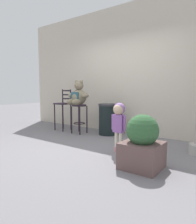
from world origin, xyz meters
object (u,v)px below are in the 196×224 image
object	(u,v)px
trash_bin	(108,119)
planter_with_shrub	(142,144)
bar_stool_with_teddy	(79,113)
bar_chair_empty	(63,107)
child_walking	(119,117)
teddy_bear	(78,96)

from	to	relation	value
trash_bin	planter_with_shrub	size ratio (longest dim) A/B	1.00
bar_stool_with_teddy	bar_chair_empty	bearing A→B (deg)	173.33
trash_bin	planter_with_shrub	distance (m)	2.20
bar_stool_with_teddy	bar_chair_empty	distance (m)	0.66
bar_stool_with_teddy	bar_chair_empty	world-z (taller)	bar_chair_empty
bar_stool_with_teddy	child_walking	size ratio (longest dim) A/B	0.84
teddy_bear	planter_with_shrub	bearing A→B (deg)	-27.77
teddy_bear	bar_chair_empty	world-z (taller)	teddy_bear
planter_with_shrub	teddy_bear	bearing A→B (deg)	152.23
teddy_bear	child_walking	world-z (taller)	teddy_bear
bar_stool_with_teddy	trash_bin	bearing A→B (deg)	24.58
planter_with_shrub	trash_bin	bearing A→B (deg)	136.15
bar_stool_with_teddy	child_walking	world-z (taller)	child_walking
child_walking	bar_chair_empty	bearing A→B (deg)	163.07
bar_stool_with_teddy	child_walking	bearing A→B (deg)	-26.10
teddy_bear	trash_bin	world-z (taller)	teddy_bear
bar_stool_with_teddy	trash_bin	xyz separation A→B (m)	(0.67, 0.31, -0.13)
trash_bin	bar_chair_empty	distance (m)	1.35
child_walking	planter_with_shrub	size ratio (longest dim) A/B	1.15
teddy_bear	trash_bin	xyz separation A→B (m)	(0.67, 0.34, -0.57)
bar_stool_with_teddy	teddy_bear	world-z (taller)	teddy_bear
child_walking	trash_bin	size ratio (longest dim) A/B	1.15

